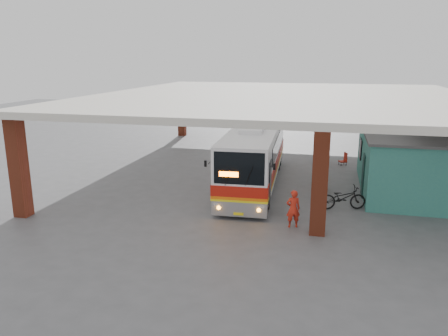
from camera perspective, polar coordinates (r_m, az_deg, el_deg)
name	(u,v)px	position (r m, az deg, el deg)	size (l,w,h in m)	color
ground	(255,204)	(20.72, 4.03, -4.65)	(90.00, 90.00, 0.00)	#515154
brick_columns	(296,141)	(24.83, 9.37, 3.54)	(20.10, 21.60, 4.35)	#943920
canopy_roof	(284,96)	(26.09, 7.80, 9.26)	(21.00, 23.00, 0.30)	beige
shop_building	(414,161)	(24.27, 23.52, 0.82)	(5.20, 8.20, 3.11)	#327E77
coach_bus	(255,155)	(23.43, 4.06, 1.76)	(3.02, 11.54, 3.33)	white
motorcycle	(343,198)	(20.48, 15.25, -3.76)	(0.73, 2.08, 1.09)	black
pedestrian	(293,209)	(17.85, 9.02, -5.28)	(0.57, 0.37, 1.56)	red
red_chair	(344,159)	(29.00, 15.43, 1.11)	(0.57, 0.57, 0.82)	red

